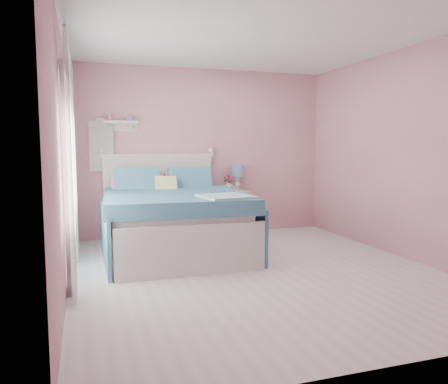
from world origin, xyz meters
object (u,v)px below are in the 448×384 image
vase (228,186)px  table_lamp (237,173)px  bed (173,221)px  nightstand (233,213)px  teacup (234,189)px

vase → table_lamp: bearing=24.6°
bed → nightstand: (1.13, 0.85, -0.07)m
table_lamp → teacup: 0.36m
nightstand → table_lamp: bearing=43.2°
teacup → nightstand: bearing=76.9°
table_lamp → vase: 0.28m
bed → vase: size_ratio=13.14×
nightstand → vase: (-0.07, 0.02, 0.43)m
table_lamp → vase: (-0.18, -0.08, -0.20)m
teacup → table_lamp: bearing=58.5°
bed → nightstand: bearing=40.3°
table_lamp → bed: bearing=-142.4°
nightstand → table_lamp: size_ratio=1.72×
nightstand → vase: 0.44m
bed → table_lamp: bearing=40.9°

